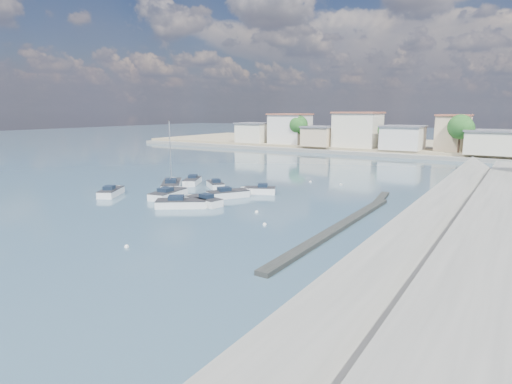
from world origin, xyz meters
TOP-DOWN VIEW (x-y plane):
  - ground at (0.00, 40.00)m, footprint 400.00×400.00m
  - seawall_walkway at (18.50, 13.00)m, footprint 5.00×90.00m
  - breakwater at (6.90, 12.69)m, footprint 2.00×31.02m
  - far_shore_land at (0.00, 92.00)m, footprint 160.00×40.00m
  - far_shore_quay at (0.00, 71.00)m, footprint 160.00×2.50m
  - far_town at (10.71, 76.92)m, footprint 113.01×12.80m
  - shore_trees at (8.34, 68.11)m, footprint 74.56×38.32m
  - motorboat_a at (-22.07, 9.35)m, footprint 3.87×4.88m
  - motorboat_b at (-9.15, 16.08)m, footprint 4.19×5.10m
  - motorboat_c at (-9.40, 11.25)m, footprint 5.13×2.57m
  - motorboat_d at (-7.53, 19.78)m, footprint 4.18×3.12m
  - motorboat_e at (-15.30, 12.29)m, footprint 2.94×6.05m
  - motorboat_f at (-14.52, 20.08)m, footprint 4.14×3.81m
  - motorboat_g at (-18.87, 20.45)m, footprint 3.74×4.99m
  - motorboat_h at (-10.21, 9.15)m, footprint 5.53×4.80m
  - sailboat at (-19.75, 17.35)m, footprint 5.96×6.63m
  - mooring_buoys at (-1.10, 16.94)m, footprint 12.27×34.87m

SIDE VIEW (x-z plane):
  - ground at x=0.00m, z-range 0.00..0.00m
  - mooring_buoys at x=-1.10m, z-range -0.13..0.23m
  - breakwater at x=6.90m, z-range 0.00..0.35m
  - motorboat_d at x=-7.53m, z-range -0.36..1.12m
  - motorboat_b at x=-9.15m, z-range -0.36..1.12m
  - motorboat_f at x=-14.52m, z-range -0.36..1.12m
  - motorboat_e at x=-15.30m, z-range -0.36..1.12m
  - motorboat_h at x=-10.21m, z-range -0.36..1.12m
  - motorboat_a at x=-22.07m, z-range -0.36..1.12m
  - motorboat_c at x=-9.40m, z-range -0.36..1.12m
  - motorboat_g at x=-18.87m, z-range -0.36..1.12m
  - far_shore_quay at x=0.00m, z-range 0.00..0.80m
  - sailboat at x=-19.75m, z-range -4.09..4.91m
  - far_shore_land at x=0.00m, z-range 0.00..1.40m
  - seawall_walkway at x=18.50m, z-range 0.00..1.80m
  - far_town at x=10.71m, z-range 0.76..9.11m
  - shore_trees at x=8.34m, z-range 2.26..10.18m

